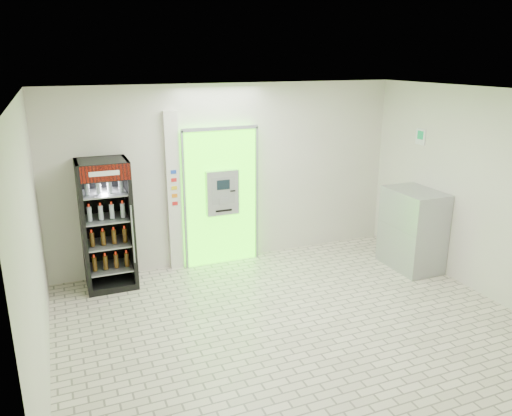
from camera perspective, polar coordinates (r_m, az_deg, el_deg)
ground at (r=6.79m, az=4.35°, el=-13.17°), size 6.00×6.00×0.00m
room_shell at (r=6.08m, az=4.73°, el=2.03°), size 6.00×6.00×6.00m
atm_assembly at (r=8.34m, az=-4.07°, el=1.39°), size 1.30×0.24×2.33m
pillar at (r=8.15m, az=-9.38°, el=1.76°), size 0.22×0.11×2.60m
beverage_cooler at (r=7.83m, az=-16.66°, el=-2.08°), size 0.74×0.70×1.97m
steel_cabinet at (r=8.65m, az=17.44°, el=-2.34°), size 0.67×1.00×1.33m
exit_sign at (r=8.81m, az=18.31°, el=7.74°), size 0.02×0.22×0.26m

